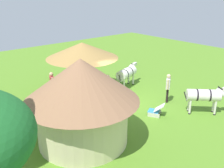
# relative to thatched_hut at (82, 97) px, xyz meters

# --- Properties ---
(ground_plane) EXTENTS (36.00, 36.00, 0.00)m
(ground_plane) POSITION_rel_thatched_hut_xyz_m (1.40, -4.06, -2.03)
(ground_plane) COLOR #548325
(thatched_hut) EXTENTS (4.71, 4.71, 3.65)m
(thatched_hut) POSITION_rel_thatched_hut_xyz_m (0.00, 0.00, 0.00)
(thatched_hut) COLOR beige
(thatched_hut) RESTS_ON ground_plane
(shade_umbrella) EXTENTS (4.32, 4.32, 3.20)m
(shade_umbrella) POSITION_rel_thatched_hut_xyz_m (4.46, -3.09, 0.69)
(shade_umbrella) COLOR #42311A
(shade_umbrella) RESTS_ON ground_plane
(patio_dining_table) EXTENTS (1.78, 1.33, 0.74)m
(patio_dining_table) POSITION_rel_thatched_hut_xyz_m (4.46, -3.09, -1.37)
(patio_dining_table) COLOR silver
(patio_dining_table) RESTS_ON ground_plane
(patio_chair_east_end) EXTENTS (0.61, 0.61, 0.90)m
(patio_chair_east_end) POSITION_rel_thatched_hut_xyz_m (3.56, -4.07, -1.51)
(patio_chair_east_end) COLOR white
(patio_chair_east_end) RESTS_ON ground_plane
(patio_chair_near_hut) EXTENTS (0.61, 0.61, 0.90)m
(patio_chair_near_hut) POSITION_rel_thatched_hut_xyz_m (5.34, -2.10, -1.51)
(patio_chair_near_hut) COLOR white
(patio_chair_near_hut) RESTS_ON ground_plane
(guest_beside_umbrella) EXTENTS (0.52, 0.37, 1.57)m
(guest_beside_umbrella) POSITION_rel_thatched_hut_xyz_m (2.60, -3.52, -1.09)
(guest_beside_umbrella) COLOR black
(guest_beside_umbrella) RESTS_ON ground_plane
(guest_behind_table) EXTENTS (0.57, 0.35, 1.66)m
(guest_behind_table) POSITION_rel_thatched_hut_xyz_m (4.86, -1.17, -1.03)
(guest_behind_table) COLOR black
(guest_behind_table) RESTS_ON ground_plane
(standing_watcher) EXTENTS (0.43, 0.52, 1.69)m
(standing_watcher) POSITION_rel_thatched_hut_xyz_m (0.20, -5.95, -1.02)
(standing_watcher) COLOR black
(standing_watcher) RESTS_ON ground_plane
(striped_lounge_chair) EXTENTS (0.95, 0.84, 0.66)m
(striped_lounge_chair) POSITION_rel_thatched_hut_xyz_m (-0.47, -4.18, -1.77)
(striped_lounge_chair) COLOR teal
(striped_lounge_chair) RESTS_ON ground_plane
(zebra_nearest_camera) EXTENTS (1.81, 1.80, 1.54)m
(zebra_nearest_camera) POSITION_rel_thatched_hut_xyz_m (-1.90, -6.24, -1.04)
(zebra_nearest_camera) COLOR silver
(zebra_nearest_camera) RESTS_ON ground_plane
(zebra_by_umbrella) EXTENTS (1.12, 2.25, 1.48)m
(zebra_by_umbrella) POSITION_rel_thatched_hut_xyz_m (3.51, -5.90, -1.09)
(zebra_by_umbrella) COLOR silver
(zebra_by_umbrella) RESTS_ON ground_plane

